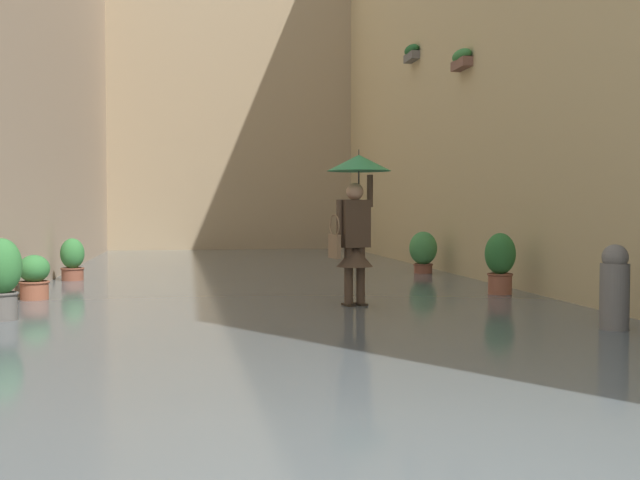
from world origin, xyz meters
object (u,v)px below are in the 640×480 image
(person_wading, at_px, (356,204))
(potted_plant_mid_right, at_px, (2,277))
(potted_plant_near_right, at_px, (34,278))
(potted_plant_far_right, at_px, (72,261))
(mooring_bollard, at_px, (615,290))
(potted_plant_far_left, at_px, (500,262))
(potted_plant_mid_left, at_px, (423,251))

(person_wading, xyz_separation_m, potted_plant_mid_right, (4.41, 0.66, -0.86))
(potted_plant_near_right, height_order, potted_plant_far_right, potted_plant_far_right)
(potted_plant_near_right, xyz_separation_m, mooring_bollard, (-6.77, 3.97, 0.12))
(potted_plant_near_right, distance_m, potted_plant_far_left, 6.94)
(potted_plant_far_right, height_order, mooring_bollard, mooring_bollard)
(potted_plant_near_right, bearing_deg, potted_plant_mid_right, 91.04)
(potted_plant_far_left, bearing_deg, potted_plant_near_right, -3.95)
(potted_plant_mid_right, height_order, potted_plant_near_right, potted_plant_mid_right)
(potted_plant_mid_right, height_order, potted_plant_far_right, potted_plant_mid_right)
(mooring_bollard, bearing_deg, potted_plant_near_right, -30.40)
(person_wading, xyz_separation_m, potted_plant_mid_left, (-2.46, -4.89, -0.93))
(person_wading, relative_size, potted_plant_mid_right, 2.10)
(potted_plant_far_left, bearing_deg, potted_plant_far_right, -26.95)
(potted_plant_mid_right, distance_m, potted_plant_mid_left, 8.83)
(potted_plant_mid_left, xyz_separation_m, mooring_bollard, (0.14, 7.40, -0.01))
(potted_plant_mid_left, bearing_deg, person_wading, 63.26)
(potted_plant_near_right, bearing_deg, potted_plant_far_left, 176.05)
(potted_plant_far_left, bearing_deg, potted_plant_mid_right, 13.45)
(potted_plant_near_right, height_order, potted_plant_far_left, potted_plant_far_left)
(potted_plant_far_right, bearing_deg, mooring_bollard, 133.75)
(potted_plant_far_left, bearing_deg, person_wading, 21.73)
(potted_plant_mid_left, bearing_deg, potted_plant_far_left, 90.18)
(potted_plant_far_left, xyz_separation_m, mooring_bollard, (0.15, 3.49, -0.06))
(potted_plant_near_right, relative_size, potted_plant_far_left, 0.71)
(potted_plant_mid_left, bearing_deg, mooring_bollard, 88.93)
(person_wading, bearing_deg, potted_plant_near_right, -18.26)
(potted_plant_far_left, height_order, potted_plant_mid_left, potted_plant_far_left)
(potted_plant_far_left, xyz_separation_m, potted_plant_mid_left, (0.01, -3.90, -0.05))
(potted_plant_far_right, relative_size, potted_plant_mid_left, 0.92)
(potted_plant_mid_left, bearing_deg, potted_plant_mid_right, 38.93)
(person_wading, distance_m, potted_plant_far_right, 6.29)
(potted_plant_near_right, xyz_separation_m, potted_plant_far_left, (-6.92, 0.48, 0.18))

